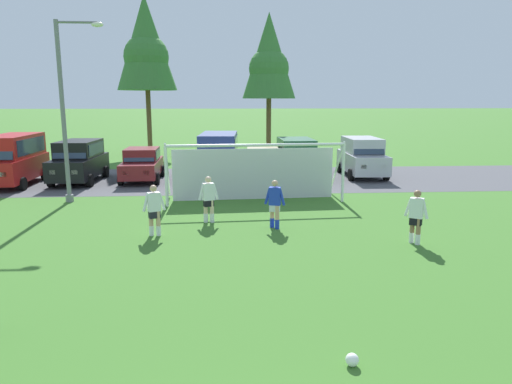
{
  "coord_description": "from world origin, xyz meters",
  "views": [
    {
      "loc": [
        -0.16,
        -2.73,
        4.28
      ],
      "look_at": [
        0.72,
        10.32,
        1.69
      ],
      "focal_mm": 33.03,
      "sensor_mm": 36.0,
      "label": 1
    }
  ],
  "objects": [
    {
      "name": "player_trailing_back",
      "position": [
        -0.73,
        13.46,
        0.82
      ],
      "size": [
        0.74,
        0.35,
        1.64
      ],
      "color": "beige",
      "rests_on": "ground"
    },
    {
      "name": "parked_car_slot_right",
      "position": [
        3.76,
        22.56,
        1.11
      ],
      "size": [
        2.19,
        4.62,
        2.16
      ],
      "color": "#194C2D",
      "rests_on": "ground"
    },
    {
      "name": "parking_lot_strip",
      "position": [
        0.0,
        22.46,
        0.0
      ],
      "size": [
        52.0,
        8.4,
        0.01
      ],
      "primitive_type": "cube",
      "color": "#4C4C51",
      "rests_on": "ground"
    },
    {
      "name": "parked_car_slot_left",
      "position": [
        -7.72,
        22.22,
        1.11
      ],
      "size": [
        2.23,
        4.65,
        2.16
      ],
      "color": "black",
      "rests_on": "ground"
    },
    {
      "name": "street_lamp",
      "position": [
        -6.55,
        17.26,
        3.82
      ],
      "size": [
        2.0,
        0.32,
        7.36
      ],
      "color": "slate",
      "rests_on": "ground"
    },
    {
      "name": "tree_mid_left",
      "position": [
        3.16,
        32.26,
        7.12
      ],
      "size": [
        3.88,
        3.88,
        10.35
      ],
      "color": "brown",
      "rests_on": "ground"
    },
    {
      "name": "ground_plane",
      "position": [
        0.0,
        15.0,
        0.0
      ],
      "size": [
        400.0,
        400.0,
        0.0
      ],
      "primitive_type": "plane",
      "color": "#3D7028"
    },
    {
      "name": "player_midfield_center",
      "position": [
        -2.39,
        11.92,
        0.82
      ],
      "size": [
        0.74,
        0.37,
        1.64
      ],
      "color": "tan",
      "rests_on": "ground"
    },
    {
      "name": "player_striker_near",
      "position": [
        5.53,
        10.53,
        0.82
      ],
      "size": [
        0.61,
        0.55,
        1.64
      ],
      "color": "#936B4C",
      "rests_on": "ground"
    },
    {
      "name": "player_winger_left",
      "position": [
        1.5,
        12.54,
        0.82
      ],
      "size": [
        0.7,
        0.36,
        1.64
      ],
      "color": "tan",
      "rests_on": "ground"
    },
    {
      "name": "parked_car_slot_center_left",
      "position": [
        -4.51,
        22.4,
        0.88
      ],
      "size": [
        2.11,
        4.24,
        1.72
      ],
      "color": "maroon",
      "rests_on": "ground"
    },
    {
      "name": "parked_car_slot_far_right",
      "position": [
        7.55,
        23.02,
        1.11
      ],
      "size": [
        2.24,
        4.65,
        2.16
      ],
      "color": "#B2B2BC",
      "rests_on": "ground"
    },
    {
      "name": "parked_car_slot_far_left",
      "position": [
        -10.74,
        21.51,
        1.34
      ],
      "size": [
        2.25,
        4.83,
        2.52
      ],
      "color": "red",
      "rests_on": "ground"
    },
    {
      "name": "soccer_ball",
      "position": [
        1.88,
        4.13,
        0.11
      ],
      "size": [
        0.22,
        0.22,
        0.22
      ],
      "color": "white",
      "rests_on": "ground"
    },
    {
      "name": "parked_car_slot_center",
      "position": [
        -0.44,
        21.9,
        1.34
      ],
      "size": [
        2.42,
        4.91,
        2.52
      ],
      "color": "navy",
      "rests_on": "ground"
    },
    {
      "name": "tree_left_edge",
      "position": [
        -5.87,
        34.14,
        8.15
      ],
      "size": [
        4.44,
        4.44,
        11.84
      ],
      "color": "brown",
      "rests_on": "ground"
    },
    {
      "name": "soccer_goal",
      "position": [
        1.11,
        17.08,
        1.29
      ],
      "size": [
        7.52,
        2.36,
        2.57
      ],
      "color": "white",
      "rests_on": "ground"
    },
    {
      "name": "parked_car_slot_center_right",
      "position": [
        1.92,
        22.75,
        0.88
      ],
      "size": [
        2.19,
        4.28,
        1.72
      ],
      "color": "tan",
      "rests_on": "ground"
    }
  ]
}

